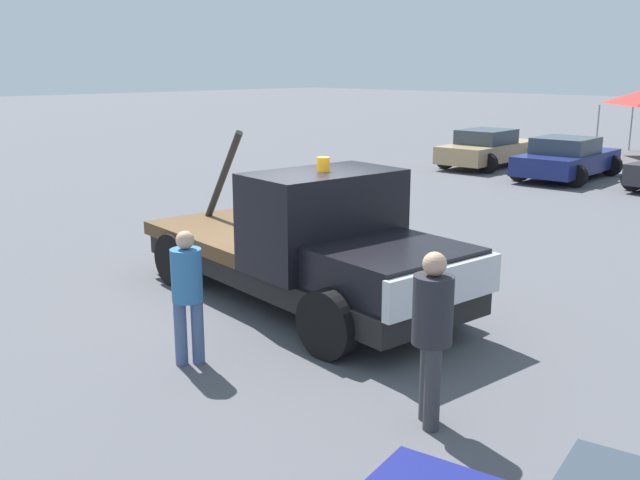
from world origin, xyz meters
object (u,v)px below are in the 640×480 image
object	(u,v)px
person_at_hood	(187,288)
parked_car_navy	(567,159)
tow_truck	(311,248)
person_near_truck	(432,327)
parked_car_tan	(488,149)

from	to	relation	value
person_at_hood	parked_car_navy	size ratio (longest dim) A/B	0.36
tow_truck	person_near_truck	world-z (taller)	tow_truck
tow_truck	parked_car_navy	distance (m)	14.90
tow_truck	person_near_truck	bearing A→B (deg)	-20.57
tow_truck	person_near_truck	xyz separation A→B (m)	(3.42, -1.73, 0.13)
parked_car_navy	parked_car_tan	bearing A→B (deg)	73.44
tow_truck	person_at_hood	distance (m)	2.57
tow_truck	parked_car_navy	world-z (taller)	tow_truck
tow_truck	parked_car_tan	size ratio (longest dim) A/B	1.30
person_at_hood	parked_car_navy	xyz separation A→B (m)	(-3.53, 17.11, -0.31)
person_at_hood	tow_truck	bearing A→B (deg)	-47.96
tow_truck	person_at_hood	world-z (taller)	tow_truck
tow_truck	person_at_hood	size ratio (longest dim) A/B	3.67
parked_car_navy	person_near_truck	bearing A→B (deg)	-162.25
tow_truck	parked_car_navy	bearing A→B (deg)	108.14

